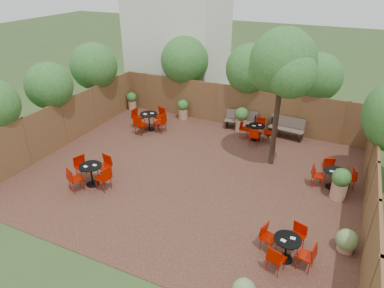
% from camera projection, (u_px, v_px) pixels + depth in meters
% --- Properties ---
extents(ground, '(80.00, 80.00, 0.00)m').
position_uv_depth(ground, '(191.00, 174.00, 13.10)').
color(ground, '#354F23').
rests_on(ground, ground).
extents(courtyard_paving, '(12.00, 10.00, 0.02)m').
position_uv_depth(courtyard_paving, '(191.00, 174.00, 13.09)').
color(courtyard_paving, '#361C16').
rests_on(courtyard_paving, ground).
extents(fence_back, '(12.00, 0.08, 2.00)m').
position_uv_depth(fence_back, '(235.00, 106.00, 16.66)').
color(fence_back, brown).
rests_on(fence_back, ground).
extents(fence_left, '(0.08, 10.00, 2.00)m').
position_uv_depth(fence_left, '(65.00, 123.00, 14.88)').
color(fence_left, brown).
rests_on(fence_left, ground).
extents(fence_right, '(0.08, 10.00, 2.00)m').
position_uv_depth(fence_right, '(371.00, 191.00, 10.39)').
color(fence_right, brown).
rests_on(fence_right, ground).
extents(neighbour_building, '(5.00, 4.00, 8.00)m').
position_uv_depth(neighbour_building, '(178.00, 26.00, 19.38)').
color(neighbour_building, silver).
rests_on(neighbour_building, ground).
extents(overhang_foliage, '(15.62, 10.37, 2.57)m').
position_uv_depth(overhang_foliage, '(207.00, 79.00, 14.80)').
color(overhang_foliage, '#29621F').
rests_on(overhang_foliage, ground).
extents(courtyard_tree, '(2.55, 2.45, 5.24)m').
position_uv_depth(courtyard_tree, '(282.00, 66.00, 11.98)').
color(courtyard_tree, black).
rests_on(courtyard_tree, courtyard_paving).
extents(park_bench_left, '(1.52, 0.65, 0.91)m').
position_uv_depth(park_bench_left, '(241.00, 120.00, 16.42)').
color(park_bench_left, brown).
rests_on(park_bench_left, courtyard_paving).
extents(park_bench_right, '(1.60, 0.64, 0.96)m').
position_uv_depth(park_bench_right, '(287.00, 127.00, 15.61)').
color(park_bench_right, brown).
rests_on(park_bench_right, courtyard_paving).
extents(bistro_tables, '(9.98, 8.13, 0.95)m').
position_uv_depth(bistro_tables, '(202.00, 157.00, 13.33)').
color(bistro_tables, black).
rests_on(bistro_tables, courtyard_paving).
extents(planters, '(11.38, 4.50, 1.16)m').
position_uv_depth(planters, '(224.00, 126.00, 15.56)').
color(planters, '#A97854').
rests_on(planters, courtyard_paving).
extents(low_shrubs, '(2.65, 3.36, 0.66)m').
position_uv_depth(low_shrubs, '(302.00, 278.00, 8.33)').
color(low_shrubs, '#A97854').
rests_on(low_shrubs, courtyard_paving).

